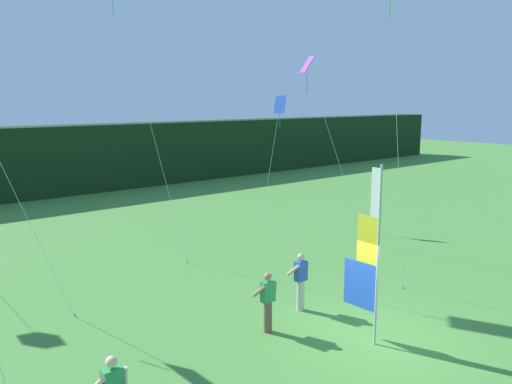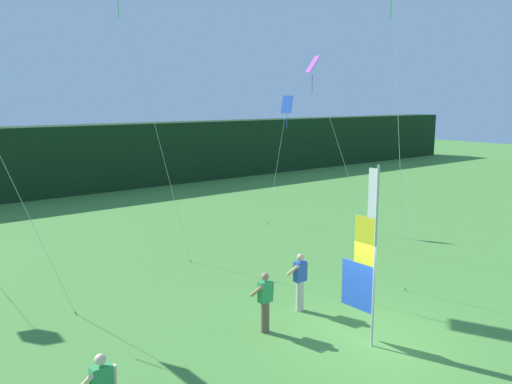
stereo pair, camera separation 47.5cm
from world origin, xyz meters
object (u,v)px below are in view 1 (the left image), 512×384
person_mid_field (268,301)px  kite_green_diamond_5 (392,1)px  banner_flag (368,258)px  kite_purple_diamond_1 (311,77)px  person_far_left (301,280)px  kite_blue_diamond_4 (279,110)px

person_mid_field → kite_green_diamond_5: kite_green_diamond_5 is taller
kite_green_diamond_5 → banner_flag: bearing=-150.8°
person_mid_field → kite_green_diamond_5: 8.63m
person_mid_field → kite_purple_diamond_1: bearing=37.2°
banner_flag → person_far_left: bearing=87.0°
person_mid_field → kite_purple_diamond_1: (6.93, 5.26, 5.93)m
person_mid_field → person_far_left: bearing=15.7°
banner_flag → kite_green_diamond_5: size_ratio=0.46×
person_mid_field → person_far_left: size_ratio=0.95×
banner_flag → person_far_left: (0.12, 2.38, -1.23)m
person_mid_field → kite_purple_diamond_1: size_ratio=0.21×
banner_flag → kite_blue_diamond_4: kite_blue_diamond_4 is taller
kite_blue_diamond_4 → kite_green_diamond_5: bearing=-116.2°
kite_purple_diamond_1 → kite_green_diamond_5: size_ratio=0.80×
person_mid_field → kite_blue_diamond_4: 13.14m
kite_blue_diamond_4 → person_far_left: bearing=-129.5°
kite_green_diamond_5 → kite_purple_diamond_1: bearing=62.8°
person_mid_field → person_far_left: person_far_left is taller
kite_green_diamond_5 → person_mid_field: bearing=171.6°
person_mid_field → kite_green_diamond_5: size_ratio=0.17×
banner_flag → person_mid_field: (-1.53, 1.92, -1.28)m
banner_flag → person_mid_field: size_ratio=2.79×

